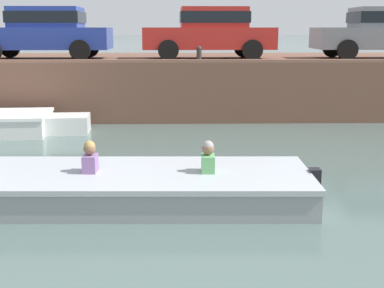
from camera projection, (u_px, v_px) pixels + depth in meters
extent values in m
plane|color=#4C605B|center=(201.00, 194.00, 8.60)|extent=(400.00, 400.00, 0.00)
cube|color=brown|center=(190.00, 83.00, 17.67)|extent=(60.00, 6.00, 1.69)
cube|color=brown|center=(192.00, 61.00, 14.67)|extent=(60.00, 0.24, 0.08)
cube|color=white|center=(69.00, 124.00, 13.61)|extent=(1.10, 1.05, 0.45)
cube|color=#93999E|center=(141.00, 189.00, 8.19)|extent=(5.15, 2.04, 0.40)
cube|color=#B1B7BD|center=(141.00, 174.00, 8.14)|extent=(5.21, 2.10, 0.08)
cube|color=brown|center=(166.00, 181.00, 8.16)|extent=(0.28, 1.74, 0.06)
cube|color=black|center=(314.00, 183.00, 8.17)|extent=(0.16, 0.20, 0.45)
cube|color=#8C669E|center=(90.00, 169.00, 8.12)|extent=(0.21, 0.32, 0.44)
sphere|color=brown|center=(90.00, 149.00, 8.05)|extent=(0.19, 0.19, 0.19)
sphere|color=tan|center=(90.00, 146.00, 8.04)|extent=(0.17, 0.17, 0.17)
cube|color=#66B26B|center=(208.00, 169.00, 8.12)|extent=(0.21, 0.32, 0.44)
sphere|color=brown|center=(208.00, 149.00, 8.05)|extent=(0.19, 0.19, 0.19)
sphere|color=gray|center=(208.00, 146.00, 8.04)|extent=(0.17, 0.17, 0.17)
cube|color=#233893|center=(42.00, 38.00, 16.14)|extent=(4.10, 1.84, 0.64)
cube|color=#233893|center=(47.00, 17.00, 16.01)|extent=(2.06, 1.60, 0.60)
cube|color=black|center=(47.00, 17.00, 16.01)|extent=(2.14, 1.64, 0.33)
cylinder|color=black|center=(10.00, 48.00, 17.05)|extent=(0.60, 0.19, 0.60)
cylinder|color=black|center=(80.00, 50.00, 15.36)|extent=(0.60, 0.19, 0.60)
cylinder|color=black|center=(89.00, 48.00, 17.14)|extent=(0.60, 0.19, 0.60)
cube|color=#B2231E|center=(208.00, 38.00, 16.25)|extent=(3.98, 1.88, 0.64)
cube|color=#B2231E|center=(213.00, 17.00, 16.13)|extent=(2.01, 1.62, 0.60)
cube|color=black|center=(213.00, 17.00, 16.13)|extent=(2.09, 1.66, 0.33)
cylinder|color=black|center=(168.00, 50.00, 15.37)|extent=(0.60, 0.20, 0.60)
cylinder|color=black|center=(168.00, 48.00, 17.15)|extent=(0.60, 0.20, 0.60)
cylinder|color=black|center=(252.00, 50.00, 15.49)|extent=(0.60, 0.20, 0.60)
cylinder|color=black|center=(243.00, 48.00, 17.27)|extent=(0.60, 0.20, 0.60)
cube|color=slate|center=(381.00, 38.00, 16.38)|extent=(4.09, 1.87, 0.64)
cylinder|color=black|center=(347.00, 50.00, 15.58)|extent=(0.61, 0.20, 0.60)
cylinder|color=black|center=(332.00, 48.00, 17.33)|extent=(0.61, 0.20, 0.60)
cylinder|color=#2D2B28|center=(199.00, 56.00, 14.77)|extent=(0.14, 0.14, 0.35)
sphere|color=#2D2B28|center=(199.00, 49.00, 14.73)|extent=(0.15, 0.15, 0.15)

